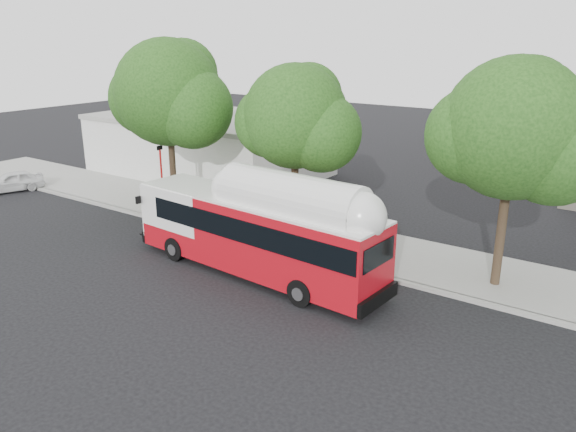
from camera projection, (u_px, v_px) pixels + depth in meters
The scene contains 11 objects.
ground at pixel (234, 283), 23.29m from camera, with size 120.00×120.00×0.00m, color black.
sidewalk at pixel (317, 237), 28.34m from camera, with size 60.00×5.00×0.15m, color gray.
curb_strip at pixel (287, 253), 26.31m from camera, with size 60.00×0.30×0.15m, color gray.
red_curb_segment at pixel (238, 240), 27.94m from camera, with size 10.00×0.32×0.16m, color maroon.
street_tree_left at pixel (175, 97), 30.22m from camera, with size 6.67×5.80×9.74m.
street_tree_mid at pixel (303, 121), 26.52m from camera, with size 5.75×5.00×8.62m.
street_tree_right at pixel (526, 135), 20.82m from camera, with size 6.21×5.40×9.18m.
low_commercial_bldg at pixel (209, 144), 41.16m from camera, with size 16.20×10.20×4.25m.
transit_bus at pixel (257, 235), 23.61m from camera, with size 12.95×3.48×3.79m.
parked_car at pixel (12, 181), 36.71m from camera, with size 3.89×1.57×1.33m, color silver.
signal_pole at pixel (162, 181), 31.18m from camera, with size 0.12×0.38×4.05m.
Camera 1 is at (13.99, -16.21, 9.82)m, focal length 35.00 mm.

